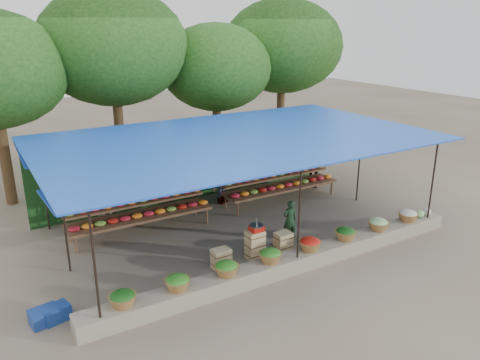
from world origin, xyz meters
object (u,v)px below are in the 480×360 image
weighing_scale (257,228)px  blue_crate_back (44,316)px  blue_crate_front (56,313)px  crate_counter (254,248)px  vendor_seated (290,220)px

weighing_scale → blue_crate_back: weighing_scale is taller
blue_crate_back → blue_crate_front: bearing=-8.2°
weighing_scale → blue_crate_back: bearing=-178.1°
weighing_scale → crate_counter: bearing=180.0°
crate_counter → vendor_seated: bearing=17.7°
weighing_scale → vendor_seated: (1.42, 0.48, -0.28)m
weighing_scale → blue_crate_back: 5.29m
weighing_scale → vendor_seated: vendor_seated is taller
weighing_scale → blue_crate_front: weighing_scale is taller
crate_counter → blue_crate_front: (-4.94, -0.16, -0.15)m
blue_crate_front → blue_crate_back: 0.23m
crate_counter → vendor_seated: vendor_seated is taller
vendor_seated → crate_counter: bearing=26.9°
crate_counter → blue_crate_front: 4.95m
vendor_seated → blue_crate_front: 6.48m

